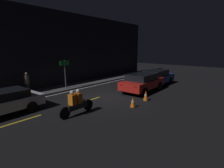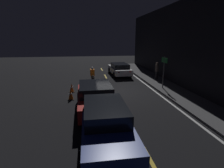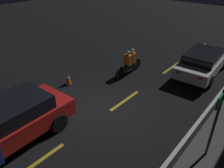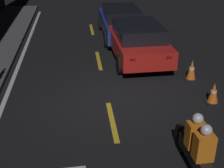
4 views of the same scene
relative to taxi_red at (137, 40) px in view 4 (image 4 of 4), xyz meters
name	(u,v)px [view 4 (image 4 of 4)]	position (x,y,z in m)	size (l,w,h in m)	color
ground_plane	(108,103)	(-3.44, 1.52, -0.80)	(56.00, 56.00, 0.00)	black
lane_dash_c	(112,121)	(-4.44, 1.52, -0.80)	(2.00, 0.14, 0.01)	gold
lane_dash_d	(99,60)	(0.06, 1.52, -0.80)	(2.00, 0.14, 0.01)	gold
lane_dash_e	(92,29)	(4.56, 1.52, -0.80)	(2.00, 0.14, 0.01)	gold
lane_solid_kerb	(1,109)	(-3.44, 4.60, -0.80)	(25.20, 0.14, 0.01)	silver
taxi_red	(137,40)	(0.00, 0.00, 0.00)	(4.40, 2.10, 1.48)	red
sedan_blue	(121,22)	(3.00, 0.21, -0.02)	(4.54, 1.88, 1.46)	navy
motorcycle	(197,150)	(-6.71, 0.08, -0.15)	(2.26, 0.38, 1.39)	black
traffic_cone_near	(214,93)	(-3.78, -1.57, -0.49)	(0.41, 0.41, 0.64)	black
traffic_cone_mid	(192,70)	(-2.10, -1.50, -0.46)	(0.42, 0.42, 0.70)	black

